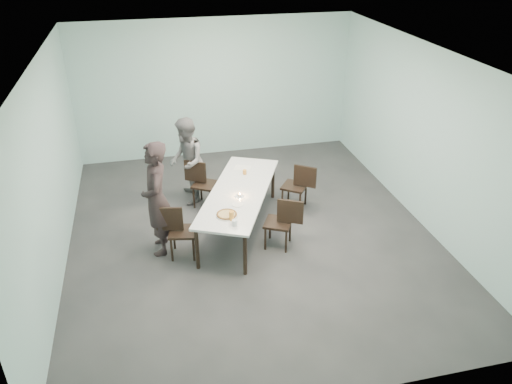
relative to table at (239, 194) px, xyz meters
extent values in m
plane|color=#333335|center=(0.16, -0.17, -0.69)|extent=(7.00, 7.00, 0.00)
cube|color=#A9D5D4|center=(0.16, 3.33, 0.81)|extent=(6.00, 0.02, 3.00)
cube|color=#A9D5D4|center=(0.16, -3.67, 0.81)|extent=(6.00, 0.02, 3.00)
cube|color=#A9D5D4|center=(-2.84, -0.17, 0.81)|extent=(0.02, 7.00, 3.00)
cube|color=#A9D5D4|center=(3.16, -0.17, 0.81)|extent=(0.02, 7.00, 3.00)
cube|color=white|center=(0.16, -0.17, 2.31)|extent=(6.00, 7.00, 0.02)
cube|color=white|center=(0.00, 0.00, 0.04)|extent=(1.90, 2.74, 0.04)
cylinder|color=black|center=(-0.84, -0.96, -0.34)|extent=(0.06, 0.06, 0.71)
cylinder|color=black|center=(0.17, 1.26, -0.34)|extent=(0.06, 0.06, 0.71)
cylinder|color=black|center=(-0.17, -1.26, -0.34)|extent=(0.06, 0.06, 0.71)
cylinder|color=black|center=(0.84, 0.96, -0.34)|extent=(0.06, 0.06, 0.71)
cube|color=black|center=(-1.01, -0.55, -0.26)|extent=(0.49, 0.49, 0.04)
cube|color=black|center=(-1.20, -0.51, -0.02)|extent=(0.42, 0.12, 0.40)
cylinder|color=black|center=(-1.21, -0.68, -0.49)|extent=(0.04, 0.04, 0.41)
cylinder|color=black|center=(-1.15, -0.35, -0.49)|extent=(0.04, 0.04, 0.41)
cylinder|color=black|center=(-0.88, -0.75, -0.49)|extent=(0.04, 0.04, 0.41)
cylinder|color=black|center=(-0.81, -0.41, -0.49)|extent=(0.04, 0.04, 0.41)
cube|color=black|center=(-0.45, 0.95, -0.26)|extent=(0.58, 0.58, 0.04)
cube|color=black|center=(-0.61, 1.05, -0.02)|extent=(0.38, 0.25, 0.40)
cylinder|color=black|center=(-0.68, 0.89, -0.49)|extent=(0.04, 0.04, 0.41)
cylinder|color=black|center=(-0.50, 1.18, -0.49)|extent=(0.04, 0.04, 0.41)
cylinder|color=black|center=(-0.39, 0.72, -0.49)|extent=(0.04, 0.04, 0.41)
cylinder|color=black|center=(-0.21, 1.01, -0.49)|extent=(0.04, 0.04, 0.41)
cube|color=black|center=(0.51, -0.64, -0.26)|extent=(0.57, 0.57, 0.04)
cube|color=black|center=(0.68, -0.72, -0.02)|extent=(0.39, 0.23, 0.40)
cylinder|color=black|center=(0.74, -0.56, -0.49)|extent=(0.04, 0.04, 0.41)
cylinder|color=black|center=(0.58, -0.87, -0.49)|extent=(0.04, 0.04, 0.41)
cylinder|color=black|center=(0.44, -0.41, -0.49)|extent=(0.04, 0.04, 0.41)
cylinder|color=black|center=(0.28, -0.71, -0.49)|extent=(0.04, 0.04, 0.41)
cube|color=black|center=(1.14, 0.52, -0.26)|extent=(0.59, 0.59, 0.04)
cube|color=black|center=(1.29, 0.40, -0.02)|extent=(0.36, 0.28, 0.40)
cylinder|color=black|center=(1.37, 0.55, -0.49)|extent=(0.04, 0.04, 0.41)
cylinder|color=black|center=(1.17, 0.28, -0.49)|extent=(0.04, 0.04, 0.41)
cylinder|color=black|center=(1.10, 0.75, -0.49)|extent=(0.04, 0.04, 0.41)
cylinder|color=black|center=(0.90, 0.48, -0.49)|extent=(0.04, 0.04, 0.41)
imported|color=black|center=(-1.36, -0.31, 0.24)|extent=(0.47, 0.70, 1.87)
imported|color=slate|center=(-0.74, 1.20, 0.12)|extent=(0.66, 0.83, 1.64)
cylinder|color=white|center=(-0.34, -0.74, 0.06)|extent=(0.34, 0.34, 0.01)
cylinder|color=tan|center=(-0.34, -0.74, 0.08)|extent=(0.30, 0.30, 0.01)
torus|color=brown|center=(-0.34, -0.74, 0.08)|extent=(0.32, 0.32, 0.03)
cylinder|color=white|center=(-0.12, -0.46, 0.06)|extent=(0.18, 0.18, 0.01)
cylinder|color=orange|center=(-0.29, -0.89, 0.13)|extent=(0.08, 0.08, 0.15)
cylinder|color=silver|center=(-0.28, -1.05, 0.10)|extent=(0.08, 0.08, 0.09)
cylinder|color=silver|center=(-0.03, -0.19, 0.07)|extent=(0.06, 0.06, 0.03)
cylinder|color=orange|center=(-0.03, -0.19, 0.10)|extent=(0.04, 0.04, 0.01)
cylinder|color=orange|center=(0.22, 0.58, 0.10)|extent=(0.07, 0.07, 0.08)
cube|color=silver|center=(0.24, 0.84, 0.06)|extent=(0.36, 0.32, 0.01)
camera|label=1|loc=(-1.38, -7.19, 4.00)|focal=35.00mm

